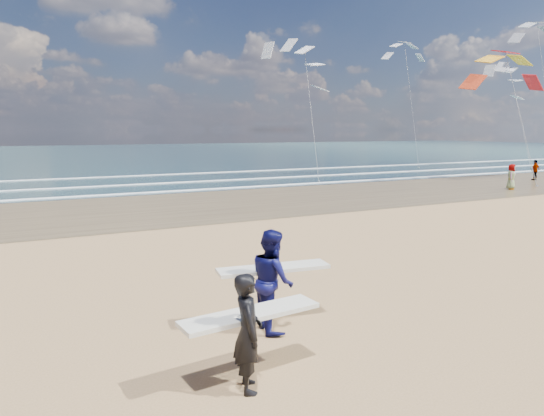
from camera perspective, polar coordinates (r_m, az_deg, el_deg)
wet_sand_strip at (r=33.21m, az=16.91°, el=2.34°), size 220.00×12.00×0.01m
ocean at (r=81.28m, az=-10.26°, el=6.41°), size 220.00×100.00×0.02m
foam_breakers at (r=41.09m, az=7.22°, el=3.97°), size 220.00×11.70×0.05m
surfer_near at (r=7.19m, az=-2.79°, el=-14.09°), size 2.24×1.08×1.74m
surfer_far at (r=9.15m, az=0.04°, el=-8.37°), size 2.25×1.27×1.92m
beachgoer_0 at (r=34.11m, az=26.33°, el=3.31°), size 0.94×0.85×1.61m
beachgoer_1 at (r=41.23m, az=28.56°, el=3.94°), size 0.90×0.39×1.53m
kite_0 at (r=38.87m, az=26.60°, el=12.36°), size 7.49×4.92×10.69m
kite_1 at (r=37.68m, az=4.43°, el=13.07°), size 6.31×4.79×11.07m
kite_2 at (r=57.00m, az=29.34°, el=13.34°), size 6.70×4.84×15.79m
kite_5 at (r=52.09m, az=15.98°, el=12.68°), size 5.17×4.67×13.65m
kite_7 at (r=56.22m, az=26.90°, el=10.73°), size 6.06×4.77×11.06m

